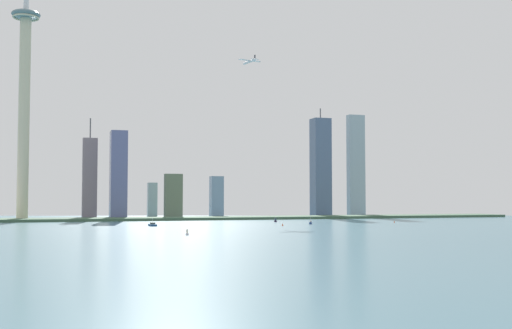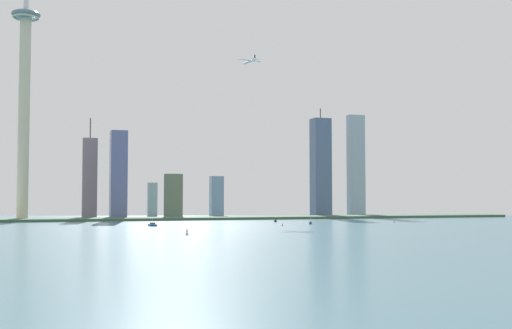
{
  "view_description": "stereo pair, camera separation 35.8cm",
  "coord_description": "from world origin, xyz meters",
  "px_view_note": "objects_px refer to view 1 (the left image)",
  "views": [
    {
      "loc": [
        -230.75,
        -327.49,
        28.59
      ],
      "look_at": [
        29.3,
        475.1,
        72.97
      ],
      "focal_mm": 44.21,
      "sensor_mm": 36.0,
      "label": 1
    },
    {
      "loc": [
        -230.41,
        -327.6,
        28.59
      ],
      "look_at": [
        29.3,
        475.1,
        72.97
      ],
      "focal_mm": 44.21,
      "sensor_mm": 36.0,
      "label": 2
    }
  ],
  "objects_px": {
    "skyscraper_3": "(122,187)",
    "skyscraper_4": "(118,175)",
    "channel_buoy_0": "(283,225)",
    "skyscraper_5": "(321,168)",
    "skyscraper_2": "(90,178)",
    "channel_buoy_1": "(394,222)",
    "skyscraper_7": "(356,165)",
    "boat_4": "(276,221)",
    "boat_1": "(153,225)",
    "airplane": "(250,61)",
    "skyscraper_1": "(152,200)",
    "skyscraper_6": "(173,196)",
    "boat_3": "(187,233)",
    "skyscraper_0": "(216,197)",
    "boat_2": "(311,223)",
    "observation_tower": "(25,83)"
  },
  "relations": [
    {
      "from": "skyscraper_6",
      "to": "boat_3",
      "type": "height_order",
      "value": "skyscraper_6"
    },
    {
      "from": "boat_3",
      "to": "channel_buoy_0",
      "type": "relative_size",
      "value": 3.05
    },
    {
      "from": "skyscraper_0",
      "to": "boat_2",
      "type": "bearing_deg",
      "value": -82.87
    },
    {
      "from": "airplane",
      "to": "observation_tower",
      "type": "bearing_deg",
      "value": 76.57
    },
    {
      "from": "boat_1",
      "to": "skyscraper_2",
      "type": "bearing_deg",
      "value": -168.48
    },
    {
      "from": "channel_buoy_1",
      "to": "skyscraper_1",
      "type": "bearing_deg",
      "value": 131.38
    },
    {
      "from": "channel_buoy_0",
      "to": "boat_2",
      "type": "bearing_deg",
      "value": 33.79
    },
    {
      "from": "skyscraper_7",
      "to": "boat_4",
      "type": "height_order",
      "value": "skyscraper_7"
    },
    {
      "from": "skyscraper_4",
      "to": "boat_1",
      "type": "height_order",
      "value": "skyscraper_4"
    },
    {
      "from": "skyscraper_6",
      "to": "boat_3",
      "type": "relative_size",
      "value": 8.22
    },
    {
      "from": "skyscraper_3",
      "to": "skyscraper_5",
      "type": "height_order",
      "value": "skyscraper_5"
    },
    {
      "from": "skyscraper_2",
      "to": "skyscraper_5",
      "type": "relative_size",
      "value": 0.83
    },
    {
      "from": "skyscraper_4",
      "to": "channel_buoy_1",
      "type": "distance_m",
      "value": 358.43
    },
    {
      "from": "skyscraper_6",
      "to": "boat_3",
      "type": "distance_m",
      "value": 395.54
    },
    {
      "from": "skyscraper_4",
      "to": "boat_4",
      "type": "xyz_separation_m",
      "value": [
        168.34,
        -140.82,
        -56.41
      ]
    },
    {
      "from": "boat_4",
      "to": "airplane",
      "type": "relative_size",
      "value": 0.22
    },
    {
      "from": "airplane",
      "to": "skyscraper_4",
      "type": "bearing_deg",
      "value": 70.22
    },
    {
      "from": "skyscraper_3",
      "to": "boat_4",
      "type": "bearing_deg",
      "value": -49.25
    },
    {
      "from": "skyscraper_2",
      "to": "skyscraper_6",
      "type": "distance_m",
      "value": 115.06
    },
    {
      "from": "skyscraper_7",
      "to": "channel_buoy_1",
      "type": "height_order",
      "value": "skyscraper_7"
    },
    {
      "from": "observation_tower",
      "to": "skyscraper_4",
      "type": "relative_size",
      "value": 3.07
    },
    {
      "from": "skyscraper_2",
      "to": "skyscraper_3",
      "type": "height_order",
      "value": "skyscraper_2"
    },
    {
      "from": "skyscraper_1",
      "to": "boat_3",
      "type": "distance_m",
      "value": 433.08
    },
    {
      "from": "observation_tower",
      "to": "boat_2",
      "type": "bearing_deg",
      "value": -32.75
    },
    {
      "from": "boat_2",
      "to": "boat_3",
      "type": "xyz_separation_m",
      "value": [
        -167.1,
        -153.27,
        0.08
      ]
    },
    {
      "from": "skyscraper_2",
      "to": "boat_3",
      "type": "bearing_deg",
      "value": -82.48
    },
    {
      "from": "skyscraper_0",
      "to": "boat_3",
      "type": "xyz_separation_m",
      "value": [
        -132.7,
        -428.18,
        -28.44
      ]
    },
    {
      "from": "channel_buoy_0",
      "to": "skyscraper_0",
      "type": "bearing_deg",
      "value": 88.4
    },
    {
      "from": "boat_2",
      "to": "airplane",
      "type": "height_order",
      "value": "airplane"
    },
    {
      "from": "boat_4",
      "to": "boat_1",
      "type": "bearing_deg",
      "value": 121.23
    },
    {
      "from": "skyscraper_5",
      "to": "boat_2",
      "type": "distance_m",
      "value": 271.7
    },
    {
      "from": "boat_3",
      "to": "airplane",
      "type": "height_order",
      "value": "airplane"
    },
    {
      "from": "skyscraper_6",
      "to": "airplane",
      "type": "bearing_deg",
      "value": -27.53
    },
    {
      "from": "skyscraper_3",
      "to": "skyscraper_4",
      "type": "bearing_deg",
      "value": -102.05
    },
    {
      "from": "boat_2",
      "to": "observation_tower",
      "type": "bearing_deg",
      "value": -90.28
    },
    {
      "from": "skyscraper_2",
      "to": "channel_buoy_1",
      "type": "distance_m",
      "value": 401.74
    },
    {
      "from": "skyscraper_6",
      "to": "boat_2",
      "type": "distance_m",
      "value": 260.76
    },
    {
      "from": "channel_buoy_0",
      "to": "skyscraper_5",
      "type": "bearing_deg",
      "value": 58.94
    },
    {
      "from": "skyscraper_4",
      "to": "boat_1",
      "type": "distance_m",
      "value": 212.73
    },
    {
      "from": "skyscraper_1",
      "to": "boat_4",
      "type": "bearing_deg",
      "value": -61.4
    },
    {
      "from": "observation_tower",
      "to": "skyscraper_3",
      "type": "height_order",
      "value": "observation_tower"
    },
    {
      "from": "skyscraper_0",
      "to": "boat_2",
      "type": "relative_size",
      "value": 6.1
    },
    {
      "from": "skyscraper_2",
      "to": "channel_buoy_1",
      "type": "bearing_deg",
      "value": -35.01
    },
    {
      "from": "skyscraper_4",
      "to": "airplane",
      "type": "xyz_separation_m",
      "value": [
        173.11,
        -23.32,
        157.62
      ]
    },
    {
      "from": "skyscraper_3",
      "to": "airplane",
      "type": "xyz_separation_m",
      "value": [
        163.77,
        -67.04,
        172.03
      ]
    },
    {
      "from": "boat_1",
      "to": "skyscraper_7",
      "type": "bearing_deg",
      "value": 124.68
    },
    {
      "from": "skyscraper_1",
      "to": "skyscraper_6",
      "type": "distance_m",
      "value": 47.38
    },
    {
      "from": "skyscraper_2",
      "to": "channel_buoy_0",
      "type": "xyz_separation_m",
      "value": [
        175.79,
        -266.17,
        -52.96
      ]
    },
    {
      "from": "skyscraper_2",
      "to": "skyscraper_6",
      "type": "height_order",
      "value": "skyscraper_2"
    },
    {
      "from": "skyscraper_5",
      "to": "skyscraper_7",
      "type": "distance_m",
      "value": 71.32
    }
  ]
}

